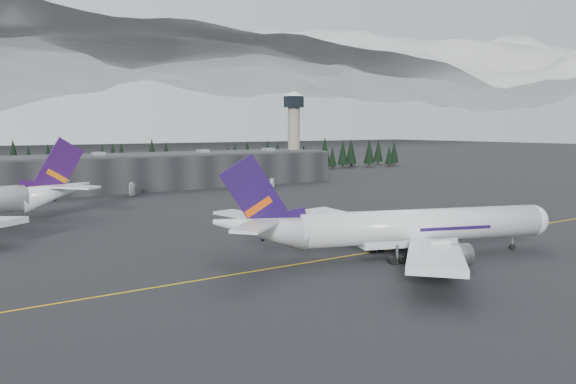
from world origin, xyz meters
TOP-DOWN VIEW (x-y plane):
  - ground at (0.00, 0.00)m, footprint 1400.00×1400.00m
  - taxiline at (0.00, -2.00)m, footprint 400.00×0.40m
  - terminal at (0.00, 125.00)m, footprint 160.00×30.00m
  - control_tower at (75.00, 128.00)m, footprint 10.00×10.00m
  - treeline at (0.00, 162.00)m, footprint 360.00×20.00m
  - jet_main at (3.86, -6.95)m, footprint 60.15×54.01m
  - gse_vehicle_a at (-5.95, 102.91)m, footprint 4.36×5.21m
  - gse_vehicle_b at (42.91, 94.68)m, footprint 4.51×3.08m

SIDE VIEW (x-z plane):
  - ground at x=0.00m, z-range 0.00..0.00m
  - taxiline at x=0.00m, z-range 0.00..0.02m
  - gse_vehicle_a at x=-5.95m, z-range 0.00..1.32m
  - gse_vehicle_b at x=42.91m, z-range 0.00..1.42m
  - jet_main at x=3.86m, z-range -3.97..14.25m
  - terminal at x=0.00m, z-range 0.00..12.60m
  - treeline at x=0.00m, z-range 0.00..15.00m
  - control_tower at x=75.00m, z-range 4.56..42.26m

